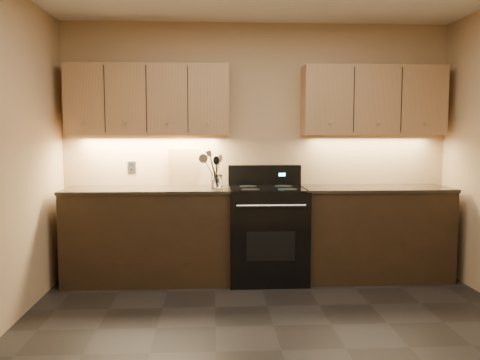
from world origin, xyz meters
name	(u,v)px	position (x,y,z in m)	size (l,w,h in m)	color
floor	(281,350)	(0.00, 0.00, 0.00)	(4.00, 4.00, 0.00)	black
wall_back	(257,150)	(0.00, 2.00, 1.30)	(4.00, 0.04, 2.60)	tan
counter_left	(149,235)	(-1.10, 1.70, 0.47)	(1.62, 0.62, 0.93)	black
counter_right	(375,232)	(1.18, 1.70, 0.47)	(1.46, 0.62, 0.93)	black
stove	(267,233)	(0.08, 1.68, 0.48)	(0.76, 0.68, 1.14)	black
upper_cab_left	(148,100)	(-1.10, 1.85, 1.80)	(1.60, 0.30, 0.70)	#A38151
upper_cab_right	(373,101)	(1.18, 1.85, 1.80)	(1.44, 0.30, 0.70)	#A38151
outlet_plate	(132,167)	(-1.30, 1.99, 1.12)	(0.09, 0.01, 0.12)	#B2B5BA
utensil_crock	(217,182)	(-0.42, 1.66, 0.99)	(0.14, 0.14, 0.14)	white
cutting_board	(183,167)	(-0.76, 1.97, 1.12)	(0.30, 0.02, 0.38)	tan
wooden_spoon	(213,171)	(-0.46, 1.65, 1.10)	(0.06, 0.06, 0.32)	tan
black_spoon	(217,172)	(-0.42, 1.67, 1.09)	(0.06, 0.06, 0.29)	black
black_turner	(218,168)	(-0.41, 1.63, 1.13)	(0.08, 0.08, 0.38)	black
steel_spatula	(220,167)	(-0.39, 1.66, 1.14)	(0.08, 0.08, 0.38)	silver
steel_skimmer	(220,169)	(-0.39, 1.64, 1.12)	(0.09, 0.09, 0.34)	silver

